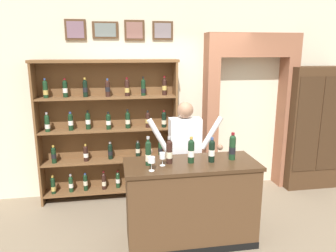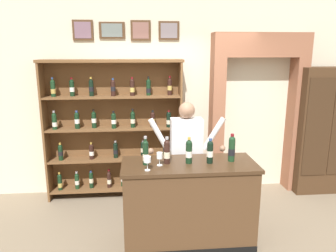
% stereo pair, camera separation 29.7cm
% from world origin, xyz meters
% --- Properties ---
extents(ground_plane, '(14.00, 14.00, 0.02)m').
position_xyz_m(ground_plane, '(0.00, 0.00, -0.01)').
color(ground_plane, '#7A6B56').
extents(back_wall, '(12.00, 0.19, 3.37)m').
position_xyz_m(back_wall, '(-0.00, 1.64, 1.68)').
color(back_wall, beige).
rests_on(back_wall, ground).
extents(wine_shelf, '(2.08, 0.33, 2.12)m').
position_xyz_m(wine_shelf, '(-0.87, 1.38, 1.12)').
color(wine_shelf, brown).
rests_on(wine_shelf, ground).
extents(archway_doorway, '(1.48, 0.45, 2.50)m').
position_xyz_m(archway_doorway, '(1.37, 1.50, 1.43)').
color(archway_doorway, '#935B42').
rests_on(archway_doorway, ground).
extents(side_cabinet, '(0.87, 0.43, 1.99)m').
position_xyz_m(side_cabinet, '(2.42, 1.28, 1.00)').
color(side_cabinet, '#422B19').
rests_on(side_cabinet, ground).
extents(tasting_counter, '(1.54, 0.64, 0.99)m').
position_xyz_m(tasting_counter, '(0.07, -0.00, 0.50)').
color(tasting_counter, '#4C331E').
rests_on(tasting_counter, ground).
extents(shopkeeper, '(1.03, 0.22, 1.60)m').
position_xyz_m(shopkeeper, '(0.12, 0.56, 0.99)').
color(shopkeeper, '#2D3347').
rests_on(shopkeeper, ground).
extents(tasting_bottle_super_tuscan, '(0.07, 0.07, 0.33)m').
position_xyz_m(tasting_bottle_super_tuscan, '(-0.42, 0.00, 1.14)').
color(tasting_bottle_super_tuscan, black).
rests_on(tasting_bottle_super_tuscan, tasting_counter).
extents(tasting_bottle_brunello, '(0.07, 0.07, 0.31)m').
position_xyz_m(tasting_bottle_brunello, '(-0.18, 0.02, 1.14)').
color(tasting_bottle_brunello, black).
rests_on(tasting_bottle_brunello, tasting_counter).
extents(tasting_bottle_chianti, '(0.07, 0.07, 0.31)m').
position_xyz_m(tasting_bottle_chianti, '(0.07, -0.00, 1.13)').
color(tasting_bottle_chianti, black).
rests_on(tasting_bottle_chianti, tasting_counter).
extents(tasting_bottle_grappa, '(0.07, 0.07, 0.29)m').
position_xyz_m(tasting_bottle_grappa, '(0.30, -0.02, 1.13)').
color(tasting_bottle_grappa, black).
rests_on(tasting_bottle_grappa, tasting_counter).
extents(tasting_bottle_rosso, '(0.08, 0.08, 0.33)m').
position_xyz_m(tasting_bottle_rosso, '(0.57, 0.03, 1.15)').
color(tasting_bottle_rosso, '#19381E').
rests_on(tasting_bottle_rosso, tasting_counter).
extents(wine_glass_left, '(0.08, 0.08, 0.16)m').
position_xyz_m(wine_glass_left, '(-0.41, -0.18, 1.11)').
color(wine_glass_left, silver).
rests_on(wine_glass_left, tasting_counter).
extents(wine_glass_right, '(0.07, 0.07, 0.15)m').
position_xyz_m(wine_glass_right, '(-0.27, -0.04, 1.10)').
color(wine_glass_right, silver).
rests_on(wine_glass_right, tasting_counter).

